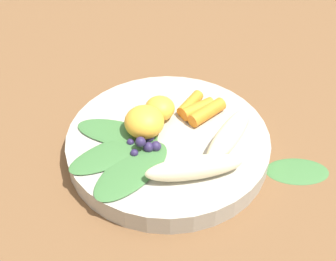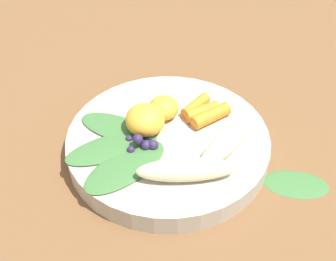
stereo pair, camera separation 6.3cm
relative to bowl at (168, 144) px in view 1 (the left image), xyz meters
name	(u,v)px [view 1 (the left image)]	position (x,y,z in m)	size (l,w,h in m)	color
ground_plane	(168,151)	(0.00, 0.00, -0.02)	(2.40, 2.40, 0.00)	brown
bowl	(168,144)	(0.00, 0.00, 0.00)	(0.29, 0.29, 0.03)	#B2AD9E
banana_peeled_left	(229,137)	(-0.08, 0.00, 0.03)	(0.13, 0.03, 0.03)	beige
banana_peeled_right	(194,168)	(-0.05, 0.07, 0.03)	(0.13, 0.03, 0.03)	beige
orange_segment_near	(144,122)	(0.03, 0.00, 0.04)	(0.06, 0.06, 0.04)	#F4A833
orange_segment_far	(160,108)	(0.02, -0.04, 0.03)	(0.04, 0.04, 0.03)	#F4A833
carrot_front	(207,112)	(-0.05, -0.05, 0.03)	(0.02, 0.02, 0.06)	orange
carrot_mid_left	(198,109)	(-0.03, -0.05, 0.03)	(0.02, 0.02, 0.05)	orange
carrot_mid_right	(190,104)	(-0.02, -0.07, 0.02)	(0.02, 0.02, 0.05)	orange
blueberry_pile	(145,144)	(0.03, 0.03, 0.02)	(0.05, 0.04, 0.03)	#2D234C
kale_leaf_left	(117,133)	(0.07, 0.01, 0.02)	(0.12, 0.05, 0.01)	#3D7038
kale_leaf_right	(115,152)	(0.06, 0.05, 0.02)	(0.13, 0.05, 0.01)	#3D7038
kale_leaf_rear	(132,170)	(0.03, 0.08, 0.02)	(0.13, 0.06, 0.01)	#3D7038
kale_leaf_stray	(297,170)	(-0.18, 0.01, -0.01)	(0.09, 0.05, 0.01)	#3D7038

